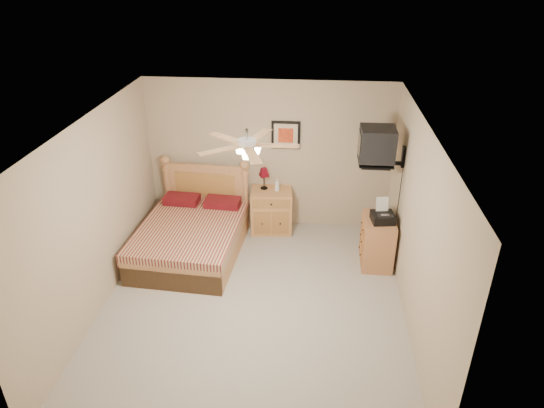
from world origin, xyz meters
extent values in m
plane|color=#A09A90|center=(0.00, 0.00, 0.00)|extent=(4.50, 4.50, 0.00)
cube|color=white|center=(0.00, 0.00, 2.50)|extent=(4.00, 4.50, 0.04)
cube|color=tan|center=(0.00, 2.25, 1.25)|extent=(4.00, 0.04, 2.50)
cube|color=tan|center=(0.00, -2.25, 1.25)|extent=(4.00, 0.04, 2.50)
cube|color=tan|center=(-2.00, 0.00, 1.25)|extent=(0.04, 4.50, 2.50)
cube|color=tan|center=(2.00, 0.00, 1.25)|extent=(0.04, 4.50, 2.50)
cube|color=#C07B3C|center=(0.06, 2.00, 0.37)|extent=(0.72, 0.57, 0.73)
imported|color=white|center=(0.15, 2.02, 0.84)|extent=(0.10, 0.10, 0.21)
cube|color=black|center=(0.27, 2.23, 1.62)|extent=(0.46, 0.04, 0.46)
cube|color=#B96F3F|center=(1.73, 1.14, 0.38)|extent=(0.46, 0.65, 0.76)
imported|color=beige|center=(1.72, 1.41, 0.78)|extent=(0.22, 0.28, 0.02)
imported|color=tan|center=(1.74, 1.43, 0.80)|extent=(0.24, 0.30, 0.02)
camera|label=1|loc=(0.72, -5.12, 4.24)|focal=32.00mm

